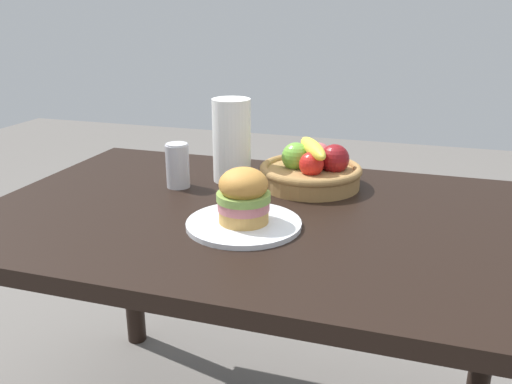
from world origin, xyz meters
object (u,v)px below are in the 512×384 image
Objects in this scene: paper_towel_roll at (232,140)px; sandwich at (244,196)px; fruit_basket at (312,170)px; plate at (244,224)px; soda_can at (178,165)px.

sandwich is at bearing -65.82° from paper_towel_roll.
sandwich reaches higher than fruit_basket.
sandwich is 0.54× the size of paper_towel_roll.
paper_towel_roll is (-0.14, 0.32, 0.11)m from plate.
plate is at bearing 0.00° from sandwich.
plate is 2.13× the size of soda_can.
plate is 1.12× the size of paper_towel_roll.
sandwich is 0.35m from fruit_basket.
paper_towel_roll is at bearing 114.18° from sandwich.
paper_towel_roll reaches higher than plate.
sandwich is (0.00, 0.00, 0.07)m from plate.
fruit_basket reaches higher than plate.
paper_towel_roll is at bearing -175.29° from fruit_basket.
plate is at bearing -104.45° from fruit_basket.
paper_towel_roll reaches higher than sandwich.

